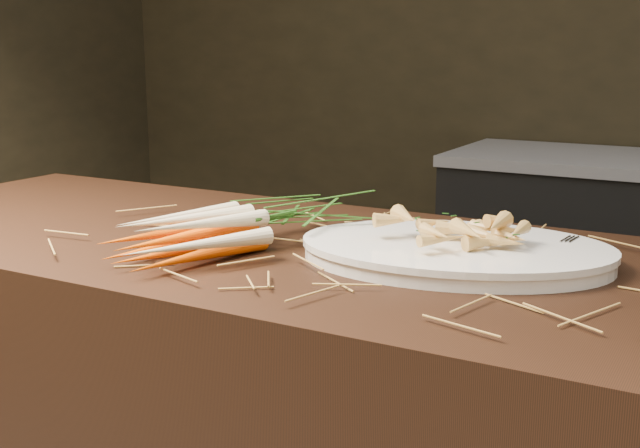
{
  "coord_description": "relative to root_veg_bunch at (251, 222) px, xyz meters",
  "views": [
    {
      "loc": [
        0.43,
        -0.84,
        1.24
      ],
      "look_at": [
        -0.16,
        0.23,
        0.96
      ],
      "focal_mm": 45.0,
      "sensor_mm": 36.0,
      "label": 1
    }
  ],
  "objects": [
    {
      "name": "roasted_veg_heap",
      "position": [
        0.33,
        0.08,
        0.01
      ],
      "size": [
        0.27,
        0.22,
        0.05
      ],
      "primitive_type": null,
      "rotation": [
        0.0,
        0.0,
        0.23
      ],
      "color": "#BE8F44",
      "rests_on": "serving_platter"
    },
    {
      "name": "serving_fork",
      "position": [
        0.5,
        0.1,
        -0.02
      ],
      "size": [
        0.04,
        0.18,
        0.0
      ],
      "primitive_type": "cube",
      "rotation": [
        0.0,
        0.0,
        -0.11
      ],
      "color": "silver",
      "rests_on": "serving_platter"
    },
    {
      "name": "straw_bedding",
      "position": [
        0.31,
        0.05,
        -0.03
      ],
      "size": [
        1.4,
        0.6,
        0.02
      ],
      "primitive_type": null,
      "color": "olive",
      "rests_on": "main_counter"
    },
    {
      "name": "serving_platter",
      "position": [
        0.33,
        0.08,
        -0.03
      ],
      "size": [
        0.55,
        0.43,
        0.03
      ],
      "primitive_type": null,
      "rotation": [
        0.0,
        0.0,
        0.23
      ],
      "color": "white",
      "rests_on": "main_counter"
    },
    {
      "name": "root_veg_bunch",
      "position": [
        0.0,
        0.0,
        0.0
      ],
      "size": [
        0.28,
        0.49,
        0.09
      ],
      "rotation": [
        0.0,
        0.0,
        -0.34
      ],
      "color": "#DF4C00",
      "rests_on": "main_counter"
    }
  ]
}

